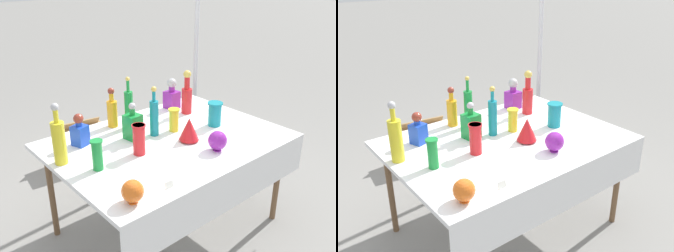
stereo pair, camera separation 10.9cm
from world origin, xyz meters
The scene contains 20 objects.
ground_plane centered at (0.00, 0.00, 0.00)m, with size 40.00×40.00×0.00m, color gray.
display_table centered at (0.00, -0.03, 0.71)m, with size 1.61×1.17×0.76m.
tall_bottle_0 centered at (0.45, 0.28, 0.91)m, with size 0.09×0.09×0.36m.
tall_bottle_1 centered at (-0.17, 0.45, 0.88)m, with size 0.08×0.08×0.31m.
tall_bottle_2 centered at (-0.73, 0.17, 0.92)m, with size 0.08×0.08×0.40m.
tall_bottle_3 centered at (-0.03, 0.12, 0.91)m, with size 0.06×0.06×0.37m.
tall_bottle_4 centered at (-0.09, 0.35, 0.91)m, with size 0.06×0.06×0.40m.
square_decanter_0 centered at (-0.18, 0.17, 0.86)m, with size 0.12×0.12×0.27m.
square_decanter_1 centered at (0.43, 0.45, 0.87)m, with size 0.12×0.12×0.26m.
square_decanter_2 centered at (-0.51, 0.32, 0.86)m, with size 0.12×0.12×0.23m.
slender_vase_0 centered at (0.13, 0.08, 0.85)m, with size 0.09×0.09×0.17m.
slender_vase_1 centered at (-0.60, -0.05, 0.86)m, with size 0.08×0.08×0.19m.
slender_vase_2 centered at (-0.29, -0.05, 0.87)m, with size 0.09×0.09×0.21m.
slender_vase_3 centered at (0.43, -0.05, 0.86)m, with size 0.12×0.12×0.19m.
fluted_vase_0 centered at (0.09, -0.12, 0.85)m, with size 0.14×0.14×0.17m.
round_bowl_0 centered at (-0.64, -0.46, 0.83)m, with size 0.12×0.12×0.13m.
round_bowl_1 centered at (0.13, -0.35, 0.83)m, with size 0.13×0.13×0.14m.
price_tag_left centered at (-0.41, -0.48, 0.78)m, with size 0.05×0.01×0.04m, color white.
cardboard_box_behind_left centered at (0.03, 1.35, 0.18)m, with size 0.52×0.37×0.44m.
canopy_pole centered at (1.03, 0.77, 1.07)m, with size 0.18×0.18×2.67m.
Camera 1 is at (-1.57, -1.82, 1.90)m, focal length 40.00 mm.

